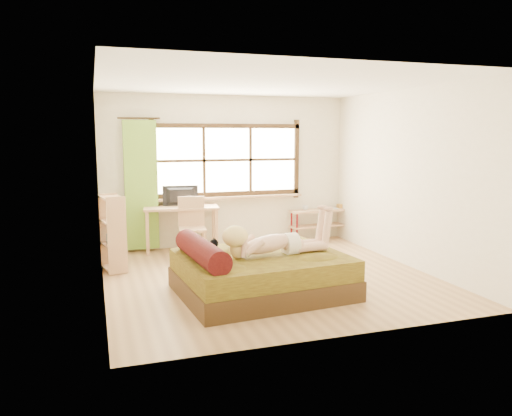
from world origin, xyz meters
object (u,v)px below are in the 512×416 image
object	(u,v)px
bed	(258,273)
bookshelf	(113,233)
pipe_shelf	(320,217)
chair	(192,223)
woman	(275,231)
desk	(181,212)
kitten	(204,247)

from	to	relation	value
bed	bookshelf	xyz separation A→B (m)	(-1.70, 1.69, 0.30)
pipe_shelf	chair	bearing A→B (deg)	-173.18
woman	pipe_shelf	bearing A→B (deg)	49.91
bed	desk	world-z (taller)	desk
chair	bookshelf	bearing A→B (deg)	-147.69
chair	desk	bearing A→B (deg)	114.59
woman	pipe_shelf	world-z (taller)	woman
bookshelf	woman	bearing A→B (deg)	-54.39
chair	bookshelf	distance (m)	1.42
bed	woman	bearing A→B (deg)	-17.92
woman	bookshelf	world-z (taller)	bookshelf
woman	desk	distance (m)	2.79
bed	woman	size ratio (longest dim) A/B	1.53
kitten	pipe_shelf	world-z (taller)	kitten
kitten	pipe_shelf	distance (m)	3.90
chair	woman	bearing A→B (deg)	-68.01
woman	bookshelf	bearing A→B (deg)	132.38
bed	chair	bearing A→B (deg)	94.97
bed	desk	distance (m)	2.73
kitten	bookshelf	bearing A→B (deg)	117.76
bed	desk	xyz separation A→B (m)	(-0.52, 2.65, 0.40)
bed	pipe_shelf	bearing A→B (deg)	46.81
bed	pipe_shelf	distance (m)	3.52
kitten	bookshelf	world-z (taller)	bookshelf
pipe_shelf	woman	bearing A→B (deg)	-128.73
chair	pipe_shelf	size ratio (longest dim) A/B	0.82
bed	desk	size ratio (longest dim) A/B	1.65
chair	kitten	bearing A→B (deg)	-89.43
woman	bookshelf	size ratio (longest dim) A/B	1.27
desk	bookshelf	distance (m)	1.52
desk	bookshelf	bearing A→B (deg)	-133.42
pipe_shelf	bed	bearing A→B (deg)	-131.82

